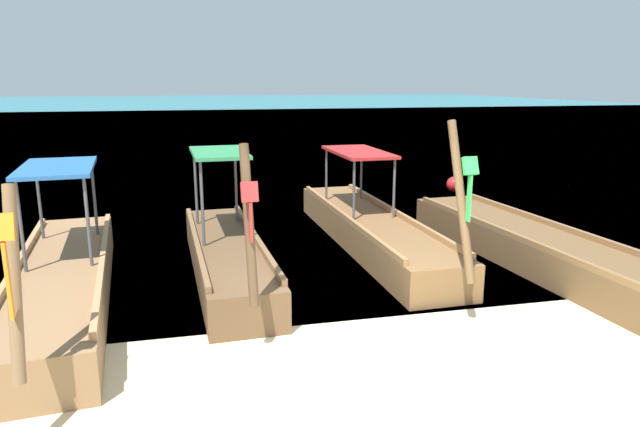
{
  "coord_description": "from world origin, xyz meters",
  "views": [
    {
      "loc": [
        -2.12,
        -5.99,
        3.26
      ],
      "look_at": [
        0.0,
        3.12,
        1.07
      ],
      "focal_mm": 32.09,
      "sensor_mm": 36.0,
      "label": 1
    }
  ],
  "objects_px": {
    "longtail_boat_orange_ribbon": "(63,281)",
    "longtail_boat_red_ribbon": "(227,255)",
    "mooring_buoy_near": "(455,184)",
    "longtail_boat_green_ribbon": "(370,228)",
    "longtail_boat_yellow_ribbon": "(540,250)"
  },
  "relations": [
    {
      "from": "longtail_boat_red_ribbon",
      "to": "longtail_boat_green_ribbon",
      "type": "distance_m",
      "value": 3.17
    },
    {
      "from": "longtail_boat_red_ribbon",
      "to": "longtail_boat_green_ribbon",
      "type": "relative_size",
      "value": 0.76
    },
    {
      "from": "longtail_boat_orange_ribbon",
      "to": "mooring_buoy_near",
      "type": "xyz_separation_m",
      "value": [
        9.57,
        6.72,
        -0.12
      ]
    },
    {
      "from": "mooring_buoy_near",
      "to": "longtail_boat_red_ribbon",
      "type": "bearing_deg",
      "value": -140.07
    },
    {
      "from": "longtail_boat_red_ribbon",
      "to": "longtail_boat_yellow_ribbon",
      "type": "distance_m",
      "value": 5.54
    },
    {
      "from": "longtail_boat_green_ribbon",
      "to": "mooring_buoy_near",
      "type": "distance_m",
      "value": 6.35
    },
    {
      "from": "longtail_boat_green_ribbon",
      "to": "longtail_boat_yellow_ribbon",
      "type": "xyz_separation_m",
      "value": [
        2.54,
        -1.94,
        -0.05
      ]
    },
    {
      "from": "longtail_boat_yellow_ribbon",
      "to": "mooring_buoy_near",
      "type": "distance_m",
      "value": 6.92
    },
    {
      "from": "mooring_buoy_near",
      "to": "longtail_boat_orange_ribbon",
      "type": "bearing_deg",
      "value": -144.94
    },
    {
      "from": "longtail_boat_orange_ribbon",
      "to": "mooring_buoy_near",
      "type": "bearing_deg",
      "value": 35.06
    },
    {
      "from": "longtail_boat_orange_ribbon",
      "to": "longtail_boat_red_ribbon",
      "type": "relative_size",
      "value": 1.2
    },
    {
      "from": "longtail_boat_orange_ribbon",
      "to": "longtail_boat_green_ribbon",
      "type": "distance_m",
      "value": 5.73
    },
    {
      "from": "longtail_boat_red_ribbon",
      "to": "longtail_boat_yellow_ribbon",
      "type": "height_order",
      "value": "longtail_boat_red_ribbon"
    },
    {
      "from": "longtail_boat_orange_ribbon",
      "to": "mooring_buoy_near",
      "type": "relative_size",
      "value": 14.23
    },
    {
      "from": "longtail_boat_green_ribbon",
      "to": "longtail_boat_yellow_ribbon",
      "type": "height_order",
      "value": "longtail_boat_green_ribbon"
    }
  ]
}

